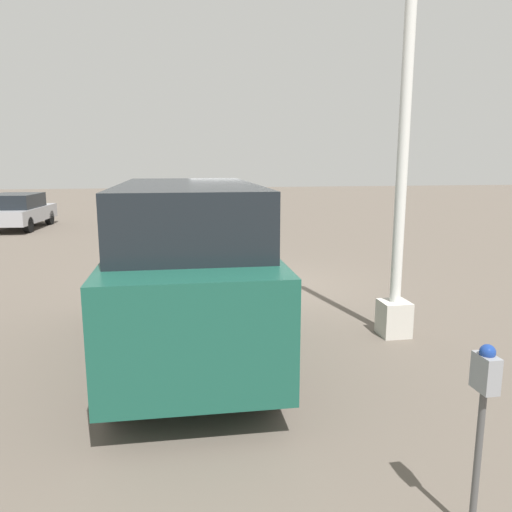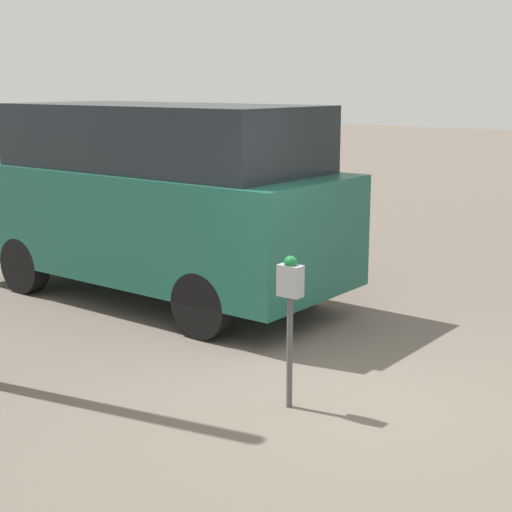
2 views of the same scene
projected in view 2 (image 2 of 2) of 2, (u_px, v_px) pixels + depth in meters
The scene contains 3 objects.
ground_plane at pixel (346, 398), 6.71m from camera, with size 80.00×80.00×0.00m, color #60564C.
parking_meter_near at pixel (290, 297), 6.33m from camera, with size 0.20×0.11×1.29m.
parked_van at pixel (157, 197), 9.58m from camera, with size 4.94×2.03×2.39m.
Camera 2 is at (-3.14, 5.51, 2.64)m, focal length 55.00 mm.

